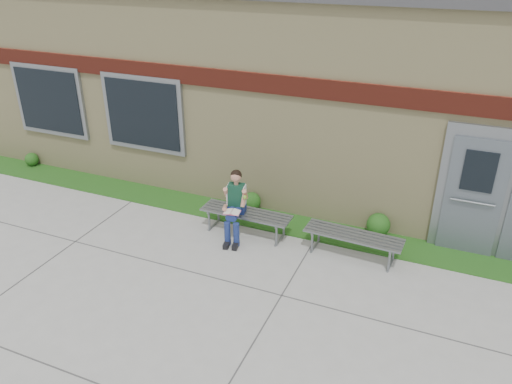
% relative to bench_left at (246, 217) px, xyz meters
% --- Properties ---
extents(ground, '(80.00, 80.00, 0.00)m').
position_rel_bench_left_xyz_m(ground, '(0.26, -2.00, -0.34)').
color(ground, '#9E9E99').
rests_on(ground, ground).
extents(grass_strip, '(16.00, 0.80, 0.02)m').
position_rel_bench_left_xyz_m(grass_strip, '(0.26, 0.60, -0.33)').
color(grass_strip, '#134815').
rests_on(grass_strip, ground).
extents(school_building, '(16.20, 6.22, 4.20)m').
position_rel_bench_left_xyz_m(school_building, '(0.26, 3.99, 1.76)').
color(school_building, beige).
rests_on(school_building, ground).
extents(bench_left, '(1.70, 0.49, 0.44)m').
position_rel_bench_left_xyz_m(bench_left, '(0.00, 0.00, 0.00)').
color(bench_left, slate).
rests_on(bench_left, ground).
extents(bench_right, '(1.69, 0.54, 0.43)m').
position_rel_bench_left_xyz_m(bench_right, '(2.00, 0.00, -0.01)').
color(bench_right, slate).
rests_on(bench_right, ground).
extents(girl, '(0.49, 0.79, 1.28)m').
position_rel_bench_left_xyz_m(girl, '(-0.13, -0.19, 0.33)').
color(girl, navy).
rests_on(girl, ground).
extents(shrub_west, '(0.32, 0.32, 0.32)m').
position_rel_bench_left_xyz_m(shrub_west, '(-6.07, 0.85, -0.16)').
color(shrub_west, '#134815').
rests_on(shrub_west, grass_strip).
extents(shrub_mid, '(0.37, 0.37, 0.37)m').
position_rel_bench_left_xyz_m(shrub_mid, '(-0.26, 0.85, -0.13)').
color(shrub_mid, '#134815').
rests_on(shrub_mid, grass_strip).
extents(shrub_east, '(0.43, 0.43, 0.43)m').
position_rel_bench_left_xyz_m(shrub_east, '(2.28, 0.85, -0.11)').
color(shrub_east, '#134815').
rests_on(shrub_east, grass_strip).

